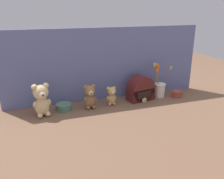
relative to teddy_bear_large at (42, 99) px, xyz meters
name	(u,v)px	position (x,y,z in m)	size (l,w,h in m)	color
ground_plane	(113,106)	(0.52, 0.01, -0.12)	(4.00, 4.00, 0.00)	brown
backdrop_wall	(106,64)	(0.52, 0.18, 0.16)	(1.60, 0.02, 0.57)	slate
teddy_bear_large	(42,99)	(0.00, 0.00, 0.00)	(0.13, 0.12, 0.23)	#DBBC84
teddy_bear_medium	(90,96)	(0.34, 0.02, -0.03)	(0.10, 0.09, 0.18)	olive
teddy_bear_small	(111,95)	(0.51, 0.03, -0.05)	(0.08, 0.07, 0.15)	tan
flower_vase	(159,87)	(0.95, 0.07, -0.04)	(0.15, 0.11, 0.29)	silver
vintage_radio	(140,90)	(0.77, 0.05, -0.04)	(0.22, 0.14, 0.21)	#4C1919
decorative_tin_tall	(177,94)	(1.09, 0.02, -0.10)	(0.08, 0.08, 0.05)	#993D33
decorative_tin_short	(64,107)	(0.15, 0.05, -0.10)	(0.11, 0.11, 0.05)	#47705B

